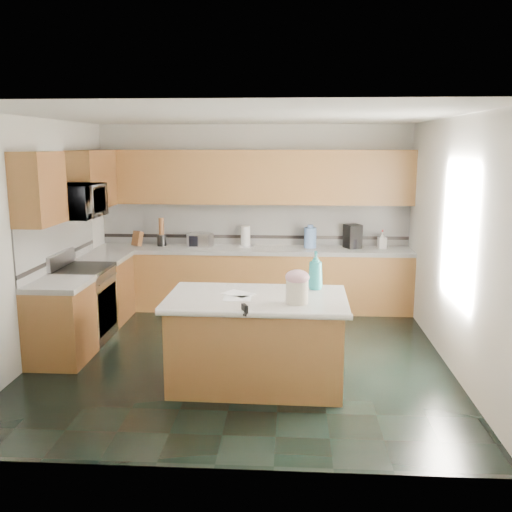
{
  "coord_description": "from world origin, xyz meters",
  "views": [
    {
      "loc": [
        0.56,
        -6.18,
        2.39
      ],
      "look_at": [
        0.15,
        0.35,
        1.12
      ],
      "focal_mm": 40.0,
      "sensor_mm": 36.0,
      "label": 1
    }
  ],
  "objects_px": {
    "island_base": "(257,343)",
    "knife_block": "(137,239)",
    "island_top": "(257,299)",
    "soap_bottle_island": "(316,270)",
    "treat_jar": "(297,292)",
    "toaster_oven": "(200,240)",
    "coffee_maker": "(353,236)"
  },
  "relations": [
    {
      "from": "treat_jar",
      "to": "coffee_maker",
      "type": "relative_size",
      "value": 0.63
    },
    {
      "from": "island_base",
      "to": "knife_block",
      "type": "height_order",
      "value": "knife_block"
    },
    {
      "from": "soap_bottle_island",
      "to": "knife_block",
      "type": "distance_m",
      "value": 3.52
    },
    {
      "from": "soap_bottle_island",
      "to": "treat_jar",
      "type": "bearing_deg",
      "value": -114.26
    },
    {
      "from": "knife_block",
      "to": "toaster_oven",
      "type": "bearing_deg",
      "value": 22.62
    },
    {
      "from": "island_top",
      "to": "coffee_maker",
      "type": "distance_m",
      "value": 3.06
    },
    {
      "from": "island_top",
      "to": "toaster_oven",
      "type": "xyz_separation_m",
      "value": [
        -1.01,
        2.77,
        0.13
      ]
    },
    {
      "from": "island_top",
      "to": "soap_bottle_island",
      "type": "relative_size",
      "value": 4.47
    },
    {
      "from": "treat_jar",
      "to": "toaster_oven",
      "type": "relative_size",
      "value": 0.65
    },
    {
      "from": "treat_jar",
      "to": "toaster_oven",
      "type": "height_order",
      "value": "treat_jar"
    },
    {
      "from": "treat_jar",
      "to": "soap_bottle_island",
      "type": "height_order",
      "value": "soap_bottle_island"
    },
    {
      "from": "knife_block",
      "to": "coffee_maker",
      "type": "bearing_deg",
      "value": 23.16
    },
    {
      "from": "treat_jar",
      "to": "coffee_maker",
      "type": "distance_m",
      "value": 3.13
    },
    {
      "from": "island_top",
      "to": "soap_bottle_island",
      "type": "xyz_separation_m",
      "value": [
        0.59,
        0.33,
        0.23
      ]
    },
    {
      "from": "island_top",
      "to": "soap_bottle_island",
      "type": "bearing_deg",
      "value": 30.28
    },
    {
      "from": "treat_jar",
      "to": "coffee_maker",
      "type": "bearing_deg",
      "value": 63.05
    },
    {
      "from": "island_base",
      "to": "toaster_oven",
      "type": "height_order",
      "value": "toaster_oven"
    },
    {
      "from": "soap_bottle_island",
      "to": "knife_block",
      "type": "xyz_separation_m",
      "value": [
        -2.54,
        2.44,
        -0.09
      ]
    },
    {
      "from": "island_base",
      "to": "island_top",
      "type": "bearing_deg",
      "value": -178.86
    },
    {
      "from": "soap_bottle_island",
      "to": "toaster_oven",
      "type": "height_order",
      "value": "soap_bottle_island"
    },
    {
      "from": "island_top",
      "to": "treat_jar",
      "type": "relative_size",
      "value": 8.14
    },
    {
      "from": "island_top",
      "to": "soap_bottle_island",
      "type": "height_order",
      "value": "soap_bottle_island"
    },
    {
      "from": "coffee_maker",
      "to": "island_base",
      "type": "bearing_deg",
      "value": -137.73
    },
    {
      "from": "treat_jar",
      "to": "knife_block",
      "type": "relative_size",
      "value": 1.0
    },
    {
      "from": "knife_block",
      "to": "toaster_oven",
      "type": "xyz_separation_m",
      "value": [
        0.94,
        0.0,
        -0.01
      ]
    },
    {
      "from": "island_base",
      "to": "island_top",
      "type": "relative_size",
      "value": 0.94
    },
    {
      "from": "island_base",
      "to": "coffee_maker",
      "type": "distance_m",
      "value": 3.12
    },
    {
      "from": "island_base",
      "to": "treat_jar",
      "type": "height_order",
      "value": "treat_jar"
    },
    {
      "from": "island_base",
      "to": "toaster_oven",
      "type": "distance_m",
      "value": 3.0
    },
    {
      "from": "soap_bottle_island",
      "to": "coffee_maker",
      "type": "distance_m",
      "value": 2.55
    },
    {
      "from": "island_base",
      "to": "knife_block",
      "type": "relative_size",
      "value": 7.66
    },
    {
      "from": "soap_bottle_island",
      "to": "toaster_oven",
      "type": "distance_m",
      "value": 2.92
    }
  ]
}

